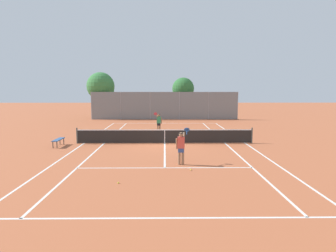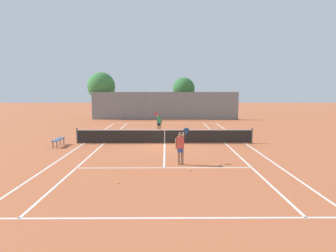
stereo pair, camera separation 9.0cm
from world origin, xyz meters
TOP-DOWN VIEW (x-y plane):
  - ground_plane at (0.00, 0.00)m, footprint 120.00×120.00m
  - court_line_markings at (0.00, 0.00)m, footprint 11.10×23.90m
  - tennis_net at (0.00, 0.00)m, footprint 12.00×0.10m
  - player_near_side at (0.80, -5.78)m, footprint 0.72×0.72m
  - player_far_left at (-0.50, 4.86)m, footprint 0.66×0.74m
  - loose_tennis_ball_0 at (4.99, 0.90)m, footprint 0.07×0.07m
  - loose_tennis_ball_1 at (-2.01, 2.41)m, footprint 0.07×0.07m
  - loose_tennis_ball_2 at (3.61, 3.43)m, footprint 0.07×0.07m
  - loose_tennis_ball_3 at (-1.82, -8.72)m, footprint 0.07×0.07m
  - loose_tennis_ball_4 at (1.19, -6.85)m, footprint 0.07×0.07m
  - courtside_bench at (-6.88, -0.98)m, footprint 0.36×1.50m
  - back_fence at (0.00, 15.90)m, footprint 17.69×0.08m
  - tree_behind_left at (-7.90, 17.72)m, footprint 3.46×3.46m
  - tree_behind_right at (2.36, 17.73)m, footprint 2.74×2.74m

SIDE VIEW (x-z plane):
  - ground_plane at x=0.00m, z-range 0.00..0.00m
  - court_line_markings at x=0.00m, z-range 0.00..0.01m
  - loose_tennis_ball_0 at x=4.99m, z-range 0.00..0.07m
  - loose_tennis_ball_1 at x=-2.01m, z-range 0.00..0.07m
  - loose_tennis_ball_2 at x=3.61m, z-range 0.00..0.07m
  - loose_tennis_ball_3 at x=-1.82m, z-range 0.00..0.07m
  - loose_tennis_ball_4 at x=1.19m, z-range 0.00..0.07m
  - courtside_bench at x=-6.88m, z-range 0.18..0.64m
  - tennis_net at x=0.00m, z-range -0.03..1.04m
  - player_near_side at x=0.80m, z-range 0.04..1.81m
  - player_far_left at x=-0.50m, z-range 0.04..1.81m
  - back_fence at x=0.00m, z-range 0.00..3.34m
  - tree_behind_right at x=2.36m, z-range 1.09..6.18m
  - tree_behind_left at x=-7.90m, z-range 1.03..6.77m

